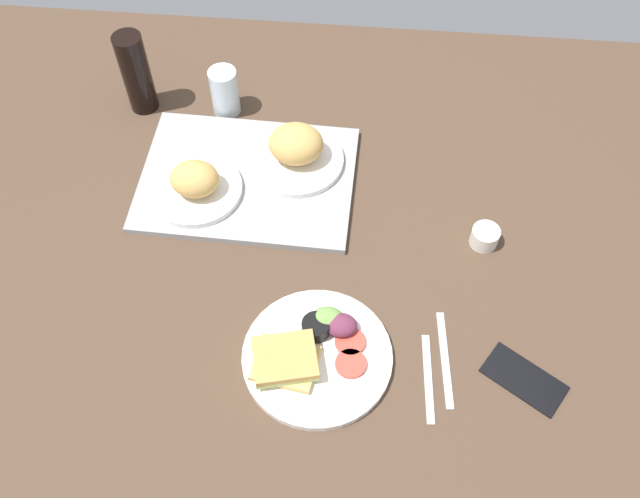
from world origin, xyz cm
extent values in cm
cube|color=#4C3828|center=(0.00, 0.00, -1.50)|extent=(190.00, 150.00, 3.00)
cube|color=#9EA0A3|center=(-15.27, 21.70, 0.80)|extent=(45.79, 34.08, 1.60)
cylinder|color=white|center=(-25.27, 16.70, 2.30)|extent=(19.39, 19.39, 1.40)
ellipsoid|color=tan|center=(-24.80, 16.14, 6.41)|extent=(10.01, 8.64, 6.82)
cylinder|color=white|center=(-5.27, 26.70, 2.30)|extent=(20.27, 20.27, 1.40)
ellipsoid|color=tan|center=(-5.27, 27.04, 6.97)|extent=(11.65, 10.06, 7.94)
cylinder|color=white|center=(3.45, -18.23, 0.80)|extent=(27.12, 27.12, 1.60)
cube|color=#DBB266|center=(-1.97, -20.68, 2.30)|extent=(12.30, 10.65, 1.40)
cube|color=#B2C66B|center=(-1.97, -20.68, 3.50)|extent=(12.82, 11.35, 1.00)
cube|color=tan|center=(-1.97, -20.68, 4.70)|extent=(12.82, 11.36, 1.40)
cylinder|color=#D14738|center=(9.55, -19.59, 2.00)|extent=(5.60, 5.60, 0.80)
cylinder|color=#D14738|center=(9.14, -15.25, 2.00)|extent=(5.60, 5.60, 0.80)
cylinder|color=black|center=(2.77, -13.49, 3.10)|extent=(5.20, 5.20, 3.00)
cylinder|color=#EFEACC|center=(2.77, -13.49, 4.20)|extent=(4.26, 4.26, 0.60)
ellipsoid|color=#729E4C|center=(4.81, -11.73, 3.40)|extent=(6.00, 4.80, 3.60)
ellipsoid|color=#6B2D47|center=(7.25, -12.81, 3.40)|extent=(6.00, 4.80, 3.60)
cylinder|color=silver|center=(-23.17, 42.39, 5.68)|extent=(6.32, 6.32, 11.35)
cylinder|color=black|center=(-42.43, 42.06, 9.82)|extent=(6.40, 6.40, 19.63)
cylinder|color=silver|center=(34.30, 10.29, 2.00)|extent=(5.60, 5.60, 4.00)
cube|color=#B7B7BC|center=(23.45, -20.23, 0.25)|extent=(2.47, 17.05, 0.50)
cube|color=#B7B7BC|center=(26.45, -16.23, 0.25)|extent=(3.10, 19.05, 0.50)
cube|color=black|center=(40.41, -18.88, 0.40)|extent=(15.99, 13.90, 0.80)
camera|label=1|loc=(8.88, -71.75, 115.47)|focal=39.07mm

